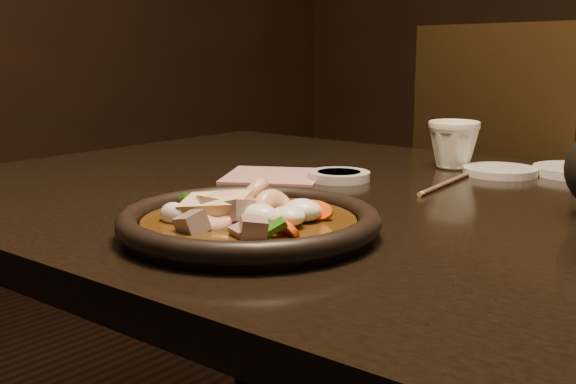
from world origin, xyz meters
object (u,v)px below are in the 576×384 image
Objects in this scene: plate at (249,223)px; tea_cup at (454,143)px; table at (470,273)px; chair at (531,243)px.

tea_cup reaches higher than plate.
plate is at bearing -87.22° from tea_cup.
plate reaches higher than table.
chair reaches higher than tea_cup.
table is 18.85× the size of tea_cup.
tea_cup is (-0.00, -0.38, 0.25)m from chair.
chair is at bearing 89.33° from tea_cup.
tea_cup is at bearing 113.15° from chair.
chair is at bearing 91.35° from plate.
plate is (0.02, -0.91, 0.22)m from chair.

